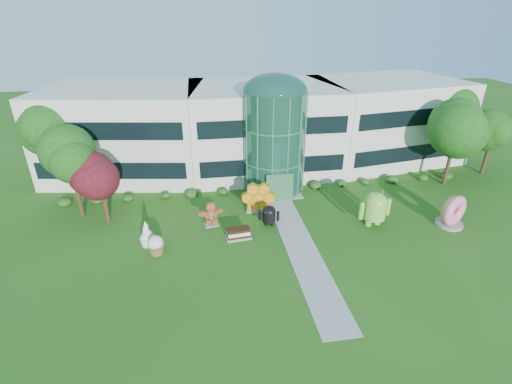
{
  "coord_description": "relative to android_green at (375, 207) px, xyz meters",
  "views": [
    {
      "loc": [
        -7.15,
        -21.95,
        16.6
      ],
      "look_at": [
        -2.73,
        6.0,
        2.6
      ],
      "focal_mm": 26.0,
      "sensor_mm": 36.0,
      "label": 1
    }
  ],
  "objects": [
    {
      "name": "walkway",
      "position": [
        -7.0,
        -1.43,
        -1.72
      ],
      "size": [
        2.4,
        20.0,
        0.04
      ],
      "primitive_type": "cube",
      "color": "#9E9E93",
      "rests_on": "ground"
    },
    {
      "name": "cupcake",
      "position": [
        -17.96,
        -1.39,
        -0.99
      ],
      "size": [
        1.28,
        1.28,
        1.51
      ],
      "primitive_type": null,
      "rotation": [
        0.0,
        0.0,
        -0.02
      ],
      "color": "white",
      "rests_on": "ground"
    },
    {
      "name": "ice_cream_sandwich",
      "position": [
        -11.61,
        -0.31,
        -1.29
      ],
      "size": [
        2.09,
        1.19,
        0.89
      ],
      "primitive_type": null,
      "rotation": [
        0.0,
        0.0,
        0.1
      ],
      "color": "black",
      "rests_on": "ground"
    },
    {
      "name": "donut",
      "position": [
        6.4,
        -1.15,
        -0.31
      ],
      "size": [
        3.05,
        2.32,
        2.86
      ],
      "primitive_type": null,
      "rotation": [
        0.0,
        0.0,
        0.41
      ],
      "color": "#F85E8C",
      "rests_on": "ground"
    },
    {
      "name": "atrium",
      "position": [
        -7.0,
        8.57,
        3.16
      ],
      "size": [
        6.0,
        6.0,
        9.8
      ],
      "primitive_type": "cylinder",
      "color": "#194738",
      "rests_on": "ground"
    },
    {
      "name": "trees_backdrop",
      "position": [
        -7.0,
        9.57,
        2.46
      ],
      "size": [
        52.0,
        8.0,
        8.4
      ],
      "primitive_type": null,
      "color": "#144010",
      "rests_on": "ground"
    },
    {
      "name": "froyo",
      "position": [
        -18.72,
        -0.15,
        -0.68
      ],
      "size": [
        1.61,
        1.61,
        2.11
      ],
      "primitive_type": null,
      "rotation": [
        0.0,
        0.0,
        -0.39
      ],
      "color": "white",
      "rests_on": "ground"
    },
    {
      "name": "android_green",
      "position": [
        0.0,
        0.0,
        0.0
      ],
      "size": [
        3.3,
        2.41,
        3.48
      ],
      "primitive_type": null,
      "rotation": [
        0.0,
        0.0,
        0.12
      ],
      "color": "#84C63F",
      "rests_on": "ground"
    },
    {
      "name": "android_black",
      "position": [
        -8.81,
        1.33,
        -0.69
      ],
      "size": [
        2.13,
        1.71,
        2.11
      ],
      "primitive_type": null,
      "rotation": [
        0.0,
        0.0,
        -0.28
      ],
      "color": "black",
      "rests_on": "ground"
    },
    {
      "name": "ground",
      "position": [
        -7.0,
        -3.43,
        -1.74
      ],
      "size": [
        140.0,
        140.0,
        0.0
      ],
      "primitive_type": "plane",
      "color": "#215114",
      "rests_on": "ground"
    },
    {
      "name": "tree_red",
      "position": [
        -22.5,
        4.07,
        1.26
      ],
      "size": [
        4.0,
        4.0,
        6.0
      ],
      "primitive_type": null,
      "color": "#3F0C14",
      "rests_on": "ground"
    },
    {
      "name": "gingerbread",
      "position": [
        -13.67,
        2.05,
        -0.63
      ],
      "size": [
        2.54,
        1.4,
        2.21
      ],
      "primitive_type": null,
      "rotation": [
        0.0,
        0.0,
        0.21
      ],
      "color": "maroon",
      "rests_on": "ground"
    },
    {
      "name": "building",
      "position": [
        -7.0,
        14.57,
        2.91
      ],
      "size": [
        46.0,
        15.0,
        9.3
      ],
      "primitive_type": null,
      "color": "beige",
      "rests_on": "ground"
    },
    {
      "name": "honeycomb",
      "position": [
        -9.3,
        3.9,
        -0.48
      ],
      "size": [
        3.33,
        1.6,
        2.51
      ],
      "primitive_type": null,
      "rotation": [
        0.0,
        0.0,
        -0.15
      ],
      "color": "orange",
      "rests_on": "ground"
    }
  ]
}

